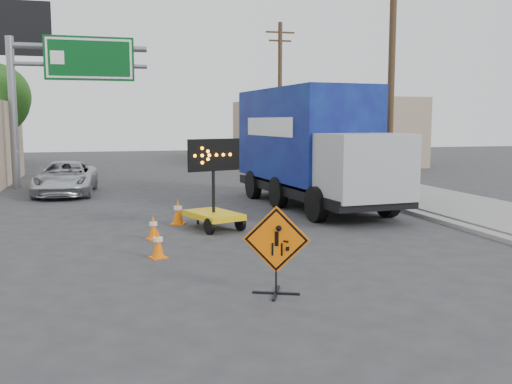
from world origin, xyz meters
name	(u,v)px	position (x,y,z in m)	size (l,w,h in m)	color
ground	(258,287)	(0.00, 0.00, 0.00)	(100.00, 100.00, 0.00)	#2D2D30
curb_right	(321,185)	(7.20, 15.00, 0.06)	(0.40, 60.00, 0.12)	gray
sidewalk_right	(366,183)	(9.50, 15.00, 0.07)	(4.00, 60.00, 0.15)	gray
building_right_far	(319,131)	(13.00, 30.00, 2.30)	(10.00, 14.00, 4.60)	tan
highway_gantry	(60,76)	(-4.43, 17.96, 5.07)	(6.18, 0.38, 6.90)	slate
utility_pole_near	(391,78)	(8.00, 10.00, 4.68)	(1.80, 0.26, 9.00)	#47341E
utility_pole_far	(280,94)	(8.00, 24.00, 4.68)	(1.80, 0.26, 9.00)	#47341E
construction_sign	(276,248)	(0.20, -0.50, 0.84)	(1.11, 0.80, 1.58)	black
arrow_board	(214,209)	(0.31, 5.84, 0.58)	(1.60, 2.05, 2.56)	#E4B30C
pickup_truck	(66,178)	(-4.19, 15.02, 0.69)	(2.29, 4.97, 1.38)	silver
box_truck	(312,153)	(4.55, 9.29, 1.91)	(3.40, 9.06, 4.21)	black
cone_a	(158,243)	(-1.55, 2.77, 0.34)	(0.43, 0.43, 0.67)	#FF6B05
cone_b	(153,227)	(-1.47, 4.86, 0.32)	(0.41, 0.41, 0.65)	#FF6B05
cone_c	(178,211)	(-0.57, 6.88, 0.38)	(0.51, 0.51, 0.77)	#FF6B05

